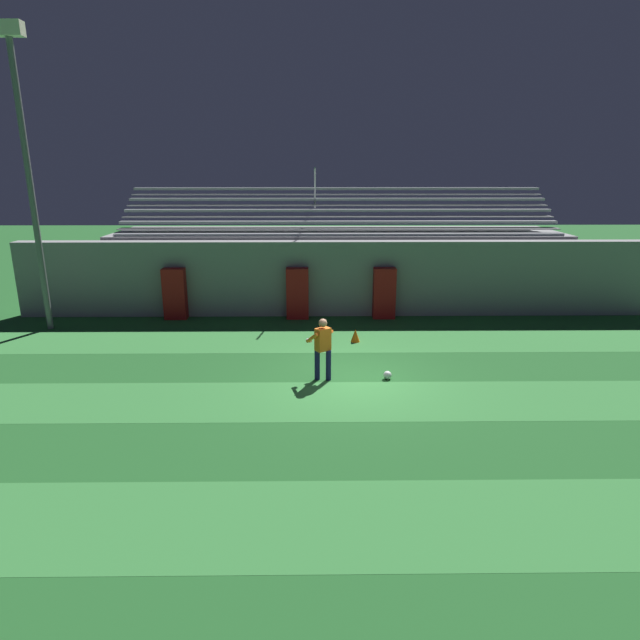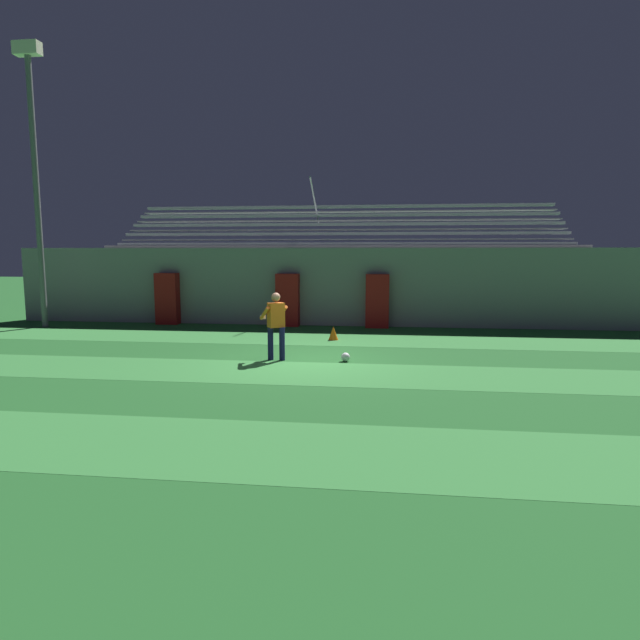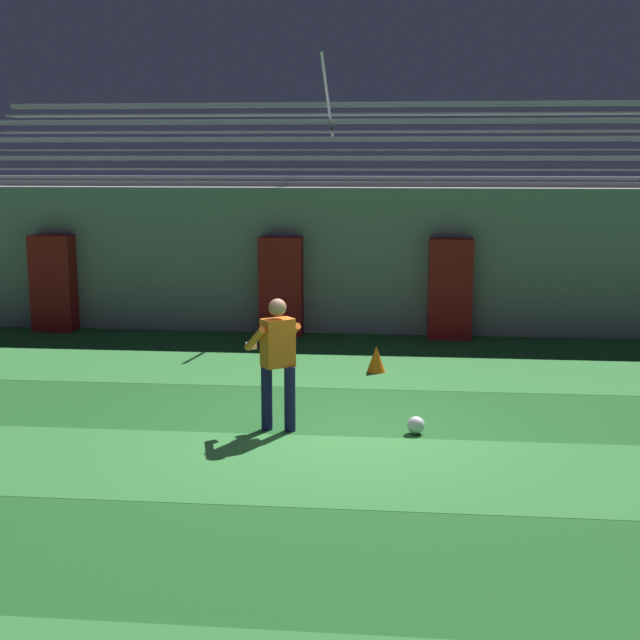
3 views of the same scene
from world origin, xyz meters
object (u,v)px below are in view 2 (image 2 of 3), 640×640
Objects in this scene: padding_pillar_gate_right at (377,301)px; traffic_cone at (333,333)px; soccer_ball at (346,357)px; padding_pillar_far_left at (167,299)px; floodlight_pole at (34,155)px; padding_pillar_gate_left at (288,300)px; goalkeeper at (276,322)px.

padding_pillar_gate_right is 4.48× the size of traffic_cone.
padding_pillar_far_left is at bearing 139.52° from soccer_ball.
traffic_cone is at bearing -8.83° from floodlight_pole.
padding_pillar_gate_left is at bearing 124.18° from traffic_cone.
soccer_ball is at bearing -79.06° from traffic_cone.
goalkeeper is at bearing -82.23° from padding_pillar_gate_left.
padding_pillar_gate_left is 10.03m from floodlight_pole.
soccer_ball is at bearing -96.21° from padding_pillar_gate_right.
floodlight_pole reaches higher than padding_pillar_gate_right.
padding_pillar_gate_left is 6.59m from soccer_ball.
soccer_ball is at bearing -23.36° from floodlight_pole.
traffic_cone is at bearing -23.83° from padding_pillar_far_left.
floodlight_pole reaches higher than soccer_ball.
padding_pillar_far_left is (-4.51, 0.00, 0.00)m from padding_pillar_gate_left.
floodlight_pole is 13.48m from soccer_ball.
floodlight_pole is 12.11m from traffic_cone.
goalkeeper is (-2.38, -6.03, 0.01)m from padding_pillar_gate_right.
padding_pillar_far_left is at bearing 16.42° from floodlight_pole.
traffic_cone is at bearing -114.05° from padding_pillar_gate_right.
padding_pillar_gate_right is (3.20, 0.00, 0.00)m from padding_pillar_gate_left.
padding_pillar_gate_right is 3.20m from traffic_cone.
goalkeeper is (0.82, -6.03, 0.01)m from padding_pillar_gate_left.
floodlight_pole is (-8.60, -1.21, 5.02)m from padding_pillar_gate_left.
padding_pillar_far_left is 9.31m from soccer_ball.
padding_pillar_far_left reaches higher than traffic_cone.
padding_pillar_gate_left is 4.48× the size of traffic_cone.
soccer_ball is (2.55, -6.02, -0.83)m from padding_pillar_gate_left.
traffic_cone is at bearing 100.94° from soccer_ball.
goalkeeper reaches higher than traffic_cone.
floodlight_pole reaches higher than traffic_cone.
soccer_ball is 0.52× the size of traffic_cone.
padding_pillar_gate_left is at bearing 112.92° from soccer_ball.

